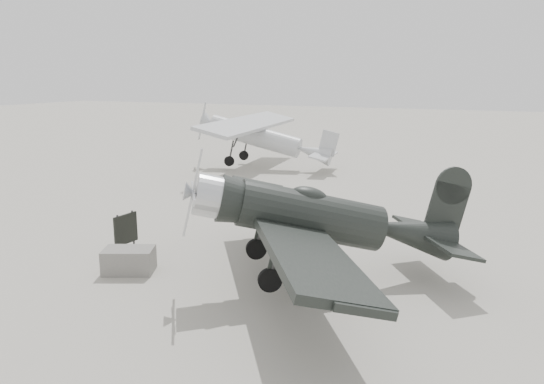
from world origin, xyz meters
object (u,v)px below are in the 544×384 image
Objects in this scene: lowwing_monoplane at (323,219)px; equipment_block at (129,260)px; sign_board at (126,230)px; highwing_monoplane at (261,133)px.

equipment_block is at bearing 161.42° from lowwing_monoplane.
highwing_monoplane is at bearing 105.72° from sign_board.
equipment_block is 1.73m from sign_board.
equipment_block is 1.03× the size of sign_board.
lowwing_monoplane is 6.01m from equipment_block.
lowwing_monoplane reaches higher than highwing_monoplane.
highwing_monoplane reaches higher than equipment_block.
lowwing_monoplane reaches higher than sign_board.
highwing_monoplane is 8.83× the size of sign_board.
sign_board is at bearing -85.55° from highwing_monoplane.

